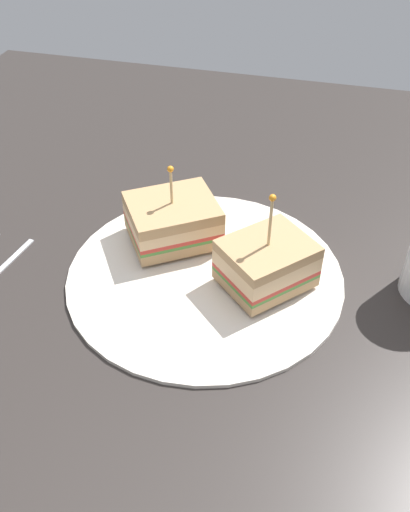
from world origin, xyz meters
The scene contains 4 objects.
ground_plane centered at (0.00, 0.00, -1.00)cm, with size 109.67×109.67×2.00cm, color #2D2826.
plate centered at (0.00, 0.00, 0.43)cm, with size 29.45×29.45×0.86cm, color silver.
sandwich_half_front centered at (4.95, -4.69, 3.23)cm, with size 12.35×11.93×9.32cm.
sandwich_half_back centered at (-6.46, -0.12, 3.32)cm, with size 11.04×11.11×10.77cm.
Camera 1 is at (-11.36, 43.40, 40.68)cm, focal length 39.53 mm.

